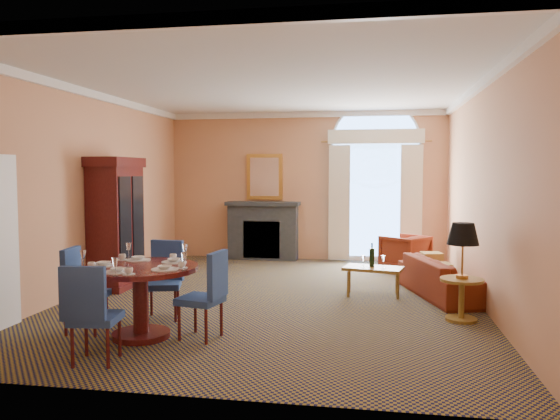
% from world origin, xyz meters
% --- Properties ---
extents(ground, '(7.50, 7.50, 0.00)m').
position_xyz_m(ground, '(0.00, 0.00, 0.00)').
color(ground, '#121439').
rests_on(ground, ground).
extents(room_envelope, '(6.04, 7.52, 3.45)m').
position_xyz_m(room_envelope, '(-0.03, 0.67, 2.51)').
color(room_envelope, tan).
rests_on(room_envelope, ground).
extents(armoire, '(0.62, 1.09, 2.14)m').
position_xyz_m(armoire, '(-2.72, 0.31, 1.03)').
color(armoire, '#3F0F0E').
rests_on(armoire, ground).
extents(dining_table, '(1.32, 1.32, 1.03)m').
position_xyz_m(dining_table, '(-1.15, -2.25, 0.62)').
color(dining_table, '#3F0F0E').
rests_on(dining_table, ground).
extents(dining_chair_north, '(0.55, 0.55, 1.00)m').
position_xyz_m(dining_chair_north, '(-1.22, -1.34, 0.57)').
color(dining_chair_north, navy).
rests_on(dining_chair_north, ground).
extents(dining_chair_south, '(0.50, 0.51, 1.00)m').
position_xyz_m(dining_chair_south, '(-1.26, -3.19, 0.57)').
color(dining_chair_south, navy).
rests_on(dining_chair_south, ground).
extents(dining_chair_east, '(0.53, 0.53, 1.00)m').
position_xyz_m(dining_chair_east, '(-0.37, -2.14, 0.57)').
color(dining_chair_east, navy).
rests_on(dining_chair_east, ground).
extents(dining_chair_west, '(0.50, 0.49, 1.00)m').
position_xyz_m(dining_chair_west, '(-1.98, -2.15, 0.57)').
color(dining_chair_west, navy).
rests_on(dining_chair_west, ground).
extents(sofa, '(1.30, 2.13, 0.58)m').
position_xyz_m(sofa, '(2.55, 0.50, 0.29)').
color(sofa, maroon).
rests_on(sofa, ground).
extents(armchair, '(1.07, 1.06, 0.70)m').
position_xyz_m(armchair, '(2.08, 2.65, 0.35)').
color(armchair, maroon).
rests_on(armchair, ground).
extents(coffee_table, '(0.96, 0.66, 0.82)m').
position_xyz_m(coffee_table, '(1.48, 0.39, 0.42)').
color(coffee_table, olive).
rests_on(coffee_table, ground).
extents(side_table, '(0.55, 0.55, 1.23)m').
position_xyz_m(side_table, '(2.60, -0.87, 0.81)').
color(side_table, olive).
rests_on(side_table, ground).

